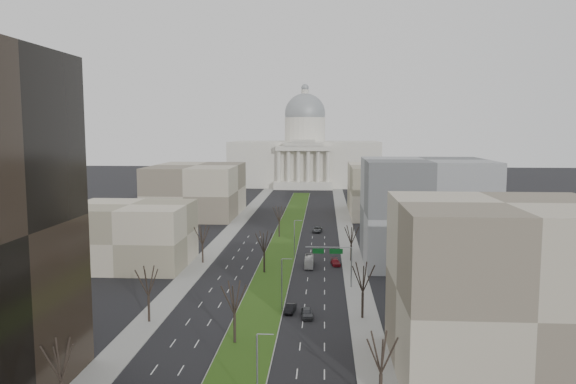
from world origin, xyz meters
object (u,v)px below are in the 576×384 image
at_px(car_grey_far, 317,230).
at_px(box_van, 309,261).
at_px(car_red, 336,262).
at_px(car_grey_near, 307,313).
at_px(car_black, 290,308).

xyz_separation_m(car_grey_far, box_van, (-1.27, -42.28, 0.36)).
distance_m(car_red, box_van, 6.17).
distance_m(car_grey_near, car_black, 3.72).
relative_size(car_grey_far, box_van, 0.69).
xyz_separation_m(car_grey_near, car_black, (-2.88, 2.35, -0.09)).
bearing_deg(box_van, car_grey_far, 88.03).
relative_size(car_grey_near, car_grey_far, 0.81).
xyz_separation_m(car_black, car_grey_far, (3.57, 74.49, 0.10)).
height_order(car_black, car_red, car_black).
distance_m(car_grey_far, box_van, 42.30).
xyz_separation_m(car_red, car_grey_far, (-4.73, 40.93, 0.12)).
bearing_deg(car_black, car_red, 83.72).
distance_m(car_grey_near, car_grey_far, 76.84).
distance_m(car_grey_near, car_red, 36.32).
height_order(car_grey_near, car_black, car_grey_near).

